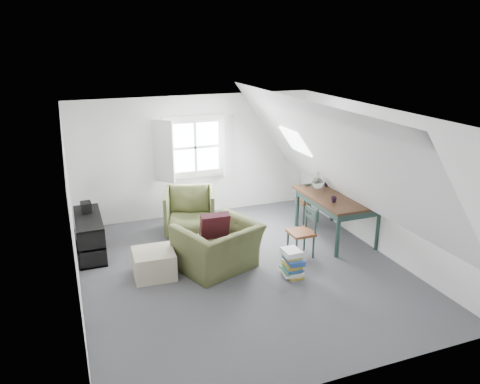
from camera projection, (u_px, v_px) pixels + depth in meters
name	position (u px, v px, depth m)	size (l,w,h in m)	color
floor	(243.00, 270.00, 7.60)	(5.50, 5.50, 0.00)	#49494E
ceiling	(243.00, 116.00, 6.80)	(5.50, 5.50, 0.00)	white
wall_back	(195.00, 156.00, 9.64)	(5.00, 5.00, 0.00)	white
wall_front	(340.00, 280.00, 4.76)	(5.00, 5.00, 0.00)	white
wall_left	(72.00, 219.00, 6.36)	(5.50, 5.50, 0.00)	white
wall_right	(378.00, 180.00, 8.04)	(5.50, 5.50, 0.00)	white
slope_left	(140.00, 175.00, 6.51)	(5.50, 5.50, 0.00)	white
slope_right	(332.00, 155.00, 7.56)	(5.50, 5.50, 0.00)	white
dormer_window	(196.00, 148.00, 9.51)	(1.71, 0.35, 1.30)	white
skylight	(295.00, 141.00, 8.72)	(0.55, 0.75, 0.04)	white
armchair_near	(218.00, 269.00, 7.64)	(1.20, 1.05, 0.78)	#474D2A
armchair_far	(190.00, 232.00, 9.05)	(0.93, 0.95, 0.87)	#474D2A
throw_pillow	(215.00, 226.00, 7.55)	(0.47, 0.13, 0.47)	#3D101B
ottoman	(154.00, 263.00, 7.36)	(0.63, 0.63, 0.42)	tan
dining_table	(336.00, 201.00, 8.61)	(1.00, 1.66, 0.83)	black
demijohn	(318.00, 183.00, 8.88)	(0.23, 0.23, 0.32)	silver
vase_twigs	(326.00, 180.00, 9.06)	(0.07, 0.08, 0.57)	black
cup	(334.00, 202.00, 8.23)	(0.11, 0.11, 0.10)	black
paper_box	(360.00, 201.00, 8.24)	(0.11, 0.07, 0.04)	white
dining_chair_far	(308.00, 201.00, 9.44)	(0.41, 0.41, 0.87)	brown
dining_chair_near	(303.00, 232.00, 7.97)	(0.40, 0.40, 0.85)	brown
media_shelf	(90.00, 237.00, 8.08)	(0.44, 1.31, 0.67)	black
electronics_box	(86.00, 207.00, 8.19)	(0.17, 0.24, 0.19)	black
magazine_stack	(292.00, 263.00, 7.33)	(0.34, 0.40, 0.45)	#B29933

